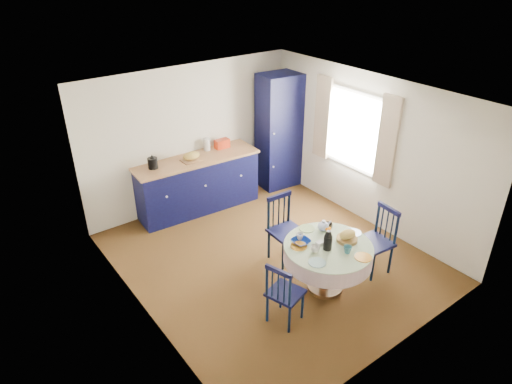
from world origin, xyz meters
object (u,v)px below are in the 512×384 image
at_px(pantry_cabinet, 279,132).
at_px(mug_d, 300,236).
at_px(chair_left, 284,293).
at_px(kitchen_counter, 197,183).
at_px(chair_far, 285,229).
at_px(cobalt_bowl, 301,242).
at_px(chair_right, 377,240).
at_px(mug_c, 328,226).
at_px(dining_table, 328,253).
at_px(mug_b, 348,250).
at_px(mug_a, 315,249).

xyz_separation_m(pantry_cabinet, mug_d, (-1.70, -2.51, -0.33)).
bearing_deg(chair_left, kitchen_counter, -28.03).
relative_size(kitchen_counter, mug_d, 21.62).
distance_m(pantry_cabinet, mug_d, 3.05).
xyz_separation_m(chair_far, cobalt_bowl, (-0.25, -0.63, 0.22)).
bearing_deg(chair_right, mug_c, -119.21).
xyz_separation_m(pantry_cabinet, chair_left, (-2.36, -2.98, -0.64)).
distance_m(dining_table, chair_left, 0.90).
relative_size(mug_b, mug_d, 1.03).
xyz_separation_m(mug_b, cobalt_bowl, (-0.34, 0.51, -0.02)).
relative_size(chair_left, cobalt_bowl, 3.75).
relative_size(dining_table, chair_far, 1.15).
bearing_deg(dining_table, cobalt_bowl, 136.16).
bearing_deg(mug_b, dining_table, 105.58).
distance_m(mug_b, mug_c, 0.59).
bearing_deg(mug_a, kitchen_counter, 90.59).
bearing_deg(mug_b, chair_right, 10.28).
relative_size(chair_left, mug_c, 7.62).
distance_m(kitchen_counter, mug_a, 2.96).
distance_m(chair_far, chair_right, 1.32).
height_order(chair_far, chair_right, chair_far).
distance_m(pantry_cabinet, mug_b, 3.43).
bearing_deg(cobalt_bowl, mug_d, 57.21).
xyz_separation_m(chair_left, mug_a, (0.63, 0.15, 0.30)).
bearing_deg(mug_c, chair_right, -34.89).
height_order(kitchen_counter, mug_b, kitchen_counter).
height_order(pantry_cabinet, chair_right, pantry_cabinet).
relative_size(pantry_cabinet, mug_d, 21.07).
distance_m(dining_table, chair_right, 0.88).
distance_m(mug_a, mug_b, 0.41).
height_order(chair_left, mug_c, chair_left).
relative_size(mug_c, mug_d, 1.13).
bearing_deg(cobalt_bowl, kitchen_counter, 90.21).
bearing_deg(mug_b, cobalt_bowl, 123.26).
bearing_deg(mug_d, dining_table, -57.78).
distance_m(pantry_cabinet, dining_table, 3.25).
relative_size(chair_right, mug_c, 8.52).
bearing_deg(mug_c, kitchen_counter, 101.72).
relative_size(pantry_cabinet, chair_right, 2.18).
bearing_deg(chair_far, cobalt_bowl, -109.32).
xyz_separation_m(mug_d, cobalt_bowl, (-0.05, -0.08, -0.02)).
xyz_separation_m(mug_a, mug_c, (0.52, 0.29, 0.00)).
relative_size(mug_b, mug_c, 0.91).
height_order(chair_far, mug_c, chair_far).
relative_size(dining_table, chair_left, 1.32).
xyz_separation_m(dining_table, cobalt_bowl, (-0.26, 0.25, 0.15)).
xyz_separation_m(kitchen_counter, chair_left, (-0.60, -3.09, -0.05)).
bearing_deg(mug_d, mug_c, -4.89).
xyz_separation_m(kitchen_counter, cobalt_bowl, (0.01, -2.70, 0.24)).
height_order(kitchen_counter, mug_c, kitchen_counter).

